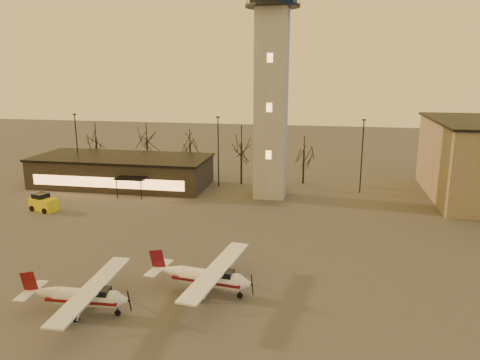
% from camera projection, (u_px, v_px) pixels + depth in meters
% --- Properties ---
extents(ground, '(220.00, 220.00, 0.00)m').
position_uv_depth(ground, '(219.00, 304.00, 34.23)').
color(ground, '#3B3836').
rests_on(ground, ground).
extents(control_tower, '(6.80, 6.80, 32.60)m').
position_uv_depth(control_tower, '(272.00, 72.00, 59.06)').
color(control_tower, gray).
rests_on(control_tower, ground).
extents(terminal, '(25.40, 12.20, 4.30)m').
position_uv_depth(terminal, '(122.00, 171.00, 68.22)').
color(terminal, black).
rests_on(terminal, ground).
extents(light_poles, '(58.50, 12.25, 10.14)m').
position_uv_depth(light_poles, '(275.00, 155.00, 62.49)').
color(light_poles, black).
rests_on(light_poles, ground).
extents(tree_row, '(37.20, 9.20, 8.80)m').
position_uv_depth(tree_row, '(190.00, 139.00, 72.70)').
color(tree_row, black).
rests_on(tree_row, ground).
extents(cessna_front, '(8.95, 11.28, 3.10)m').
position_uv_depth(cessna_front, '(212.00, 281.00, 35.46)').
color(cessna_front, white).
rests_on(cessna_front, ground).
extents(cessna_rear, '(8.43, 10.65, 2.94)m').
position_uv_depth(cessna_rear, '(88.00, 300.00, 32.67)').
color(cessna_rear, silver).
rests_on(cessna_rear, ground).
extents(service_cart, '(3.65, 2.84, 2.07)m').
position_uv_depth(service_cart, '(44.00, 204.00, 56.43)').
color(service_cart, yellow).
rests_on(service_cart, ground).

